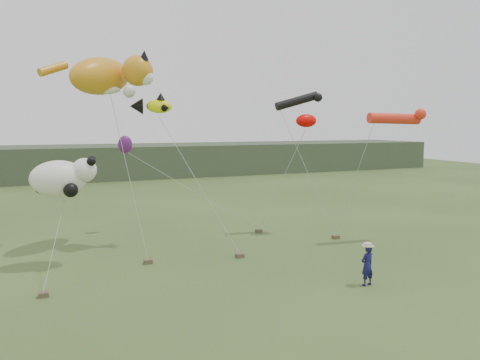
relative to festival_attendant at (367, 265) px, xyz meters
name	(u,v)px	position (x,y,z in m)	size (l,w,h in m)	color
ground	(299,281)	(-2.32, 1.53, -0.86)	(120.00, 120.00, 0.00)	#385123
headland	(100,162)	(-5.43, 46.22, 1.06)	(90.00, 13.00, 4.00)	#2D3D28
festival_attendant	(367,265)	(0.00, 0.00, 0.00)	(0.63, 0.41, 1.72)	#131549
sandbag_anchors	(219,252)	(-3.98, 6.78, -0.76)	(16.22, 6.87, 0.20)	brown
cat_kite	(109,75)	(-8.70, 10.75, 8.37)	(5.75, 4.55, 2.56)	orange
fish_kite	(151,106)	(-6.68, 9.96, 6.78)	(2.29, 1.53, 1.16)	#F1F709
tube_kites	(359,111)	(4.72, 7.09, 6.58)	(6.91, 5.44, 2.01)	black
panda_kite	(63,178)	(-11.33, 7.80, 3.34)	(2.99, 1.93, 1.86)	white
misc_kites	(236,130)	(-1.28, 11.02, 5.47)	(11.15, 5.16, 2.36)	#E70703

